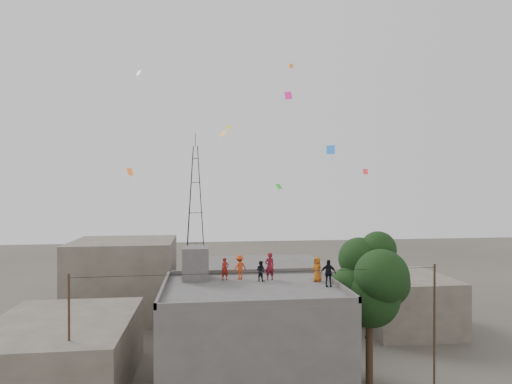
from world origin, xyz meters
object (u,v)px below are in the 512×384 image
Objects in this scene: tree at (372,282)px; person_dark_adult at (328,273)px; stair_head_box at (196,263)px; transmission_tower at (195,206)px; person_red_adult at (270,266)px.

person_dark_adult is (-2.97, -0.92, 0.77)m from tree.
stair_head_box is 0.22× the size of tree.
tree is at bearing -73.91° from transmission_tower.
tree is at bearing 23.73° from person_dark_adult.
transmission_tower is at bearing 91.23° from stair_head_box.
person_red_adult is (5.32, -38.18, -2.12)m from transmission_tower.
person_dark_adult is at bearing -21.06° from stair_head_box.
person_red_adult is at bearing -82.07° from transmission_tower.
person_dark_adult is (8.40, -40.33, -2.19)m from transmission_tower.
transmission_tower is (-11.37, 39.40, 2.97)m from tree.
stair_head_box reaches higher than person_red_adult.
transmission_tower is 11.84× the size of person_red_adult.
person_dark_adult is (3.08, -2.14, -0.07)m from person_red_adult.
stair_head_box is 8.15m from person_dark_adult.
transmission_tower reaches higher than stair_head_box.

